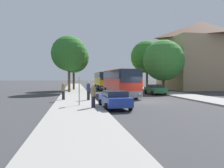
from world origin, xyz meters
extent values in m
plane|color=#38383A|center=(0.00, 0.00, 0.00)|extent=(300.00, 300.00, 0.00)
cube|color=gray|center=(-7.00, 0.00, 0.07)|extent=(4.00, 120.00, 0.15)
cube|color=gray|center=(7.00, 0.00, 0.07)|extent=(4.00, 120.00, 0.15)
cube|color=tan|center=(18.57, 19.80, 5.05)|extent=(14.65, 12.43, 10.10)
pyramid|color=brown|center=(18.57, 19.80, 11.97)|extent=(14.65, 12.43, 3.73)
cube|color=gray|center=(-1.37, 6.69, 0.62)|extent=(2.79, 10.85, 0.70)
cube|color=red|center=(-1.37, 6.69, 1.64)|extent=(2.79, 10.85, 1.33)
cube|color=#232D3D|center=(-1.37, 6.69, 2.78)|extent=(2.81, 10.64, 0.95)
cube|color=red|center=(-1.37, 6.69, 3.32)|extent=(2.74, 10.64, 0.12)
cube|color=#232D3D|center=(-1.26, 1.26, 2.63)|extent=(2.33, 0.11, 1.45)
sphere|color=#F4EAC1|center=(-2.16, 1.22, 0.66)|extent=(0.24, 0.24, 0.24)
sphere|color=#F4EAC1|center=(-0.36, 1.25, 0.66)|extent=(0.24, 0.24, 0.24)
cylinder|color=black|center=(-2.59, 3.42, 0.50)|extent=(0.32, 1.01, 1.00)
cylinder|color=black|center=(-0.01, 3.47, 0.50)|extent=(0.32, 1.01, 1.00)
cylinder|color=black|center=(-2.72, 9.90, 0.50)|extent=(0.32, 1.01, 1.00)
cylinder|color=black|center=(-0.14, 9.95, 0.50)|extent=(0.32, 1.01, 1.00)
cube|color=#2D2D2D|center=(-1.39, 22.72, 0.62)|extent=(2.67, 11.35, 0.70)
cube|color=yellow|center=(-1.39, 22.72, 1.67)|extent=(2.67, 11.35, 1.40)
cube|color=#232D3D|center=(-1.39, 22.72, 2.85)|extent=(2.69, 11.13, 0.95)
cube|color=yellow|center=(-1.39, 22.72, 3.38)|extent=(2.61, 11.12, 0.12)
cube|color=#232D3D|center=(-1.45, 17.02, 2.70)|extent=(2.30, 0.08, 1.45)
sphere|color=#F4EAC1|center=(-2.34, 17.01, 0.66)|extent=(0.24, 0.24, 0.24)
sphere|color=#F4EAC1|center=(-0.55, 16.99, 0.66)|extent=(0.24, 0.24, 0.24)
cylinder|color=black|center=(-2.70, 19.33, 0.50)|extent=(0.31, 1.00, 1.00)
cylinder|color=black|center=(-0.15, 19.31, 0.50)|extent=(0.31, 1.00, 1.00)
cylinder|color=black|center=(-2.64, 26.13, 0.50)|extent=(0.31, 1.00, 1.00)
cylinder|color=black|center=(-0.08, 26.10, 0.50)|extent=(0.31, 1.00, 1.00)
cube|color=#233D9E|center=(-4.11, -4.25, 0.65)|extent=(2.01, 4.34, 0.68)
cube|color=#232D3D|center=(-4.10, -4.42, 1.20)|extent=(1.69, 2.29, 0.42)
cylinder|color=black|center=(-5.08, -2.98, 0.31)|extent=(0.23, 0.63, 0.62)
cylinder|color=black|center=(-3.28, -2.88, 0.31)|extent=(0.23, 0.63, 0.62)
cylinder|color=black|center=(-4.94, -5.61, 0.31)|extent=(0.23, 0.63, 0.62)
cylinder|color=black|center=(-3.14, -5.52, 0.31)|extent=(0.23, 0.63, 0.62)
cube|color=#236B38|center=(4.15, 8.37, 0.66)|extent=(1.96, 4.16, 0.70)
cube|color=#232D3D|center=(4.15, 8.54, 1.22)|extent=(1.70, 2.17, 0.42)
cylinder|color=black|center=(5.12, 7.11, 0.31)|extent=(0.21, 0.62, 0.62)
cylinder|color=black|center=(3.22, 7.08, 0.31)|extent=(0.21, 0.62, 0.62)
cylinder|color=black|center=(5.08, 9.67, 0.31)|extent=(0.21, 0.62, 0.62)
cylinder|color=black|center=(3.18, 9.64, 0.31)|extent=(0.21, 0.62, 0.62)
cylinder|color=gray|center=(-6.81, -2.81, 1.31)|extent=(0.08, 0.08, 2.32)
cube|color=yellow|center=(-6.81, -2.81, 2.12)|extent=(0.03, 0.45, 0.60)
cylinder|color=#23232D|center=(-5.79, -4.50, 0.58)|extent=(0.30, 0.30, 0.86)
cylinder|color=olive|center=(-5.79, -4.50, 1.37)|extent=(0.36, 0.36, 0.72)
sphere|color=tan|center=(-5.79, -4.50, 1.85)|extent=(0.23, 0.23, 0.23)
cylinder|color=#23232D|center=(-5.78, 1.14, 0.60)|extent=(0.30, 0.30, 0.89)
cylinder|color=navy|center=(-5.78, 1.14, 1.41)|extent=(0.36, 0.36, 0.74)
sphere|color=tan|center=(-5.78, 1.14, 1.90)|extent=(0.24, 0.24, 0.24)
cylinder|color=#23232D|center=(-8.31, 1.95, 0.58)|extent=(0.30, 0.30, 0.85)
cylinder|color=olive|center=(-8.31, 1.95, 1.36)|extent=(0.36, 0.36, 0.71)
sphere|color=tan|center=(-8.31, 1.95, 1.83)|extent=(0.23, 0.23, 0.23)
cylinder|color=#513D23|center=(-7.24, 20.96, 2.09)|extent=(0.40, 0.40, 3.88)
sphere|color=#286023|center=(-7.24, 20.96, 6.21)|extent=(5.81, 5.81, 5.81)
cylinder|color=brown|center=(-7.96, 14.00, 2.14)|extent=(0.40, 0.40, 3.98)
sphere|color=#2D7028|center=(-7.96, 14.00, 6.21)|extent=(5.55, 5.55, 5.55)
cylinder|color=#513D23|center=(6.74, 19.37, 2.10)|extent=(0.40, 0.40, 3.91)
sphere|color=#2D7028|center=(6.74, 19.37, 6.41)|extent=(6.28, 6.28, 6.28)
cylinder|color=#47331E|center=(7.21, 12.58, 1.43)|extent=(0.40, 0.40, 2.57)
sphere|color=#387F33|center=(7.21, 12.58, 5.22)|extent=(6.66, 6.66, 6.66)
camera|label=1|loc=(-7.26, -21.06, 2.47)|focal=35.00mm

